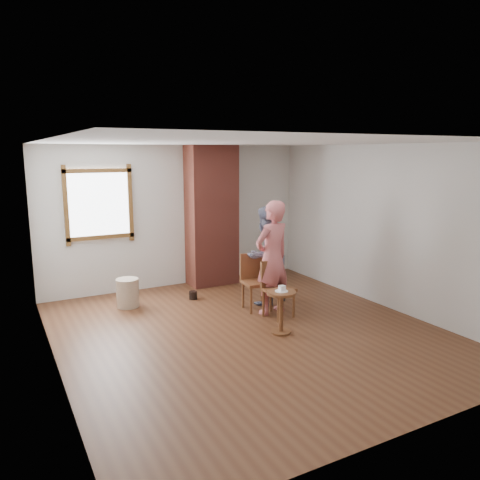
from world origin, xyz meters
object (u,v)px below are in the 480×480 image
at_px(man, 266,255).
at_px(person_pink, 272,258).
at_px(stoneware_crock, 128,293).
at_px(dining_chair_left, 275,285).
at_px(side_table, 281,305).
at_px(dining_chair_right, 255,278).

xyz_separation_m(man, person_pink, (-0.17, -0.46, 0.07)).
relative_size(stoneware_crock, dining_chair_left, 0.54).
relative_size(stoneware_crock, side_table, 0.77).
bearing_deg(dining_chair_left, stoneware_crock, 130.11).
bearing_deg(man, person_pink, 51.11).
bearing_deg(person_pink, man, -122.19).
bearing_deg(dining_chair_right, man, 34.63).
xyz_separation_m(dining_chair_left, person_pink, (0.03, 0.15, 0.40)).
bearing_deg(side_table, man, 68.00).
relative_size(stoneware_crock, dining_chair_right, 0.53).
distance_m(stoneware_crock, side_table, 2.64).
bearing_deg(dining_chair_right, person_pink, -61.63).
distance_m(stoneware_crock, dining_chair_left, 2.41).
distance_m(dining_chair_left, person_pink, 0.43).
distance_m(dining_chair_right, person_pink, 0.51).
xyz_separation_m(dining_chair_right, person_pink, (0.12, -0.31, 0.38)).
xyz_separation_m(stoneware_crock, dining_chair_right, (1.78, -1.03, 0.26)).
bearing_deg(stoneware_crock, dining_chair_right, -30.11).
height_order(dining_chair_right, man, man).
distance_m(dining_chair_left, dining_chair_right, 0.47).
height_order(stoneware_crock, dining_chair_left, dining_chair_left).
bearing_deg(dining_chair_left, dining_chair_right, 90.17).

